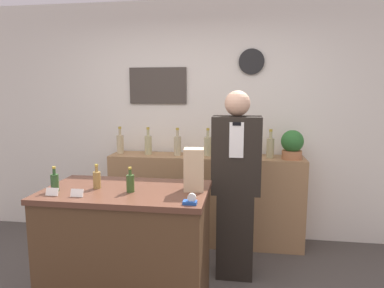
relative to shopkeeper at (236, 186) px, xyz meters
name	(u,v)px	position (x,y,z in m)	size (l,w,h in m)	color
back_wall	(195,121)	(-0.50, 0.92, 0.51)	(5.20, 0.09, 2.70)	silver
back_shelf	(205,199)	(-0.35, 0.67, -0.35)	(2.13, 0.38, 0.99)	#9E754C
display_counter	(128,251)	(-0.80, -0.65, -0.36)	(1.22, 0.70, 0.97)	#4C331E
shopkeeper	(236,186)	(0.00, 0.00, 0.00)	(0.43, 0.27, 1.70)	black
potted_plant	(292,144)	(0.56, 0.63, 0.30)	(0.23, 0.23, 0.30)	#B27047
paper_bag	(194,170)	(-0.30, -0.60, 0.28)	(0.16, 0.14, 0.31)	tan
tape_dispenser	(191,201)	(-0.27, -0.91, 0.15)	(0.09, 0.06, 0.07)	#1E4799
price_card_left	(52,192)	(-1.25, -0.88, 0.15)	(0.09, 0.02, 0.06)	white
price_card_right	(77,193)	(-1.07, -0.88, 0.15)	(0.09, 0.02, 0.06)	white
counter_bottle_0	(55,182)	(-1.29, -0.77, 0.19)	(0.06, 0.06, 0.18)	#2A4C25
counter_bottle_1	(97,179)	(-1.02, -0.65, 0.19)	(0.06, 0.06, 0.18)	olive
counter_bottle_2	(130,183)	(-0.74, -0.71, 0.19)	(0.06, 0.06, 0.18)	#345023
shelf_bottle_0	(120,143)	(-1.33, 0.68, 0.26)	(0.08, 0.08, 0.31)	tan
shelf_bottle_1	(148,144)	(-0.99, 0.66, 0.26)	(0.08, 0.08, 0.31)	tan
shelf_bottle_2	(177,145)	(-0.66, 0.66, 0.26)	(0.08, 0.08, 0.31)	tan
shelf_bottle_3	(208,145)	(-0.32, 0.67, 0.26)	(0.08, 0.08, 0.31)	tan
shelf_bottle_4	(239,146)	(0.01, 0.68, 0.26)	(0.08, 0.08, 0.31)	tan
shelf_bottle_5	(270,147)	(0.34, 0.66, 0.26)	(0.08, 0.08, 0.31)	tan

